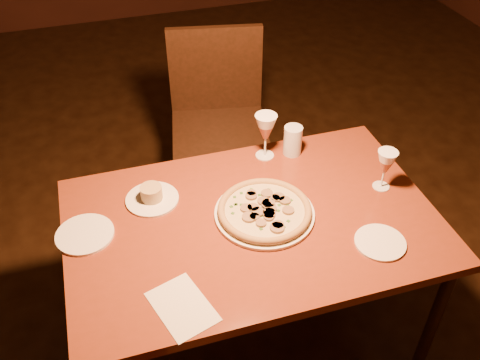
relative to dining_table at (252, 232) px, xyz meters
name	(u,v)px	position (x,y,z in m)	size (l,w,h in m)	color
floor	(247,305)	(0.04, 0.16, -0.65)	(7.00, 7.00, 0.00)	#301E10
dining_table	(252,232)	(0.00, 0.00, 0.00)	(1.33, 0.87, 0.71)	maroon
chair_far	(219,118)	(0.13, 0.91, -0.10)	(0.56, 0.56, 0.98)	black
pizza_plate	(265,211)	(0.05, 0.01, 0.08)	(0.36, 0.36, 0.04)	white
ramekin_saucer	(152,196)	(-0.33, 0.21, 0.08)	(0.20, 0.20, 0.06)	white
wine_glass_far	(265,136)	(0.17, 0.34, 0.16)	(0.09, 0.09, 0.20)	#A55F44
wine_glass_right	(385,170)	(0.53, 0.02, 0.15)	(0.08, 0.08, 0.17)	#A55F44
water_tumbler	(293,140)	(0.28, 0.33, 0.13)	(0.08, 0.08, 0.13)	silver
side_plate_left	(85,234)	(-0.58, 0.10, 0.07)	(0.20, 0.20, 0.01)	white
side_plate_near	(380,242)	(0.38, -0.24, 0.07)	(0.18, 0.18, 0.01)	white
menu_card	(182,307)	(-0.33, -0.30, 0.06)	(0.15, 0.22, 0.00)	silver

